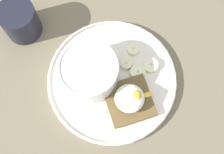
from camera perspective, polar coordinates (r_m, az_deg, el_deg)
ground_plane at (r=71.74cm, az=0.00°, el=-0.95°), size 120.00×120.00×2.00cm
plate at (r=70.02cm, az=0.00°, el=-0.54°), size 29.12×29.12×1.60cm
oatmeal_bowl at (r=66.85cm, az=-4.13°, el=0.92°), size 12.72×12.72×7.14cm
toast_slice at (r=67.81cm, az=3.12°, el=-4.40°), size 11.56×11.56×1.50cm
poached_egg at (r=65.47cm, az=3.36°, el=-3.89°), size 8.38×6.28×3.76cm
banana_slice_front at (r=69.98cm, az=4.72°, el=0.88°), size 4.90×4.90×1.23cm
banana_slice_left at (r=70.47cm, az=2.64°, el=2.47°), size 3.76×3.73×1.25cm
banana_slice_back at (r=71.83cm, az=3.90°, el=5.02°), size 3.68×3.68×1.17cm
banana_slice_right at (r=70.77cm, az=7.13°, el=2.15°), size 4.70×4.67×1.45cm
coffee_mug at (r=74.58cm, az=-16.47°, el=9.81°), size 8.34×8.34×8.47cm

